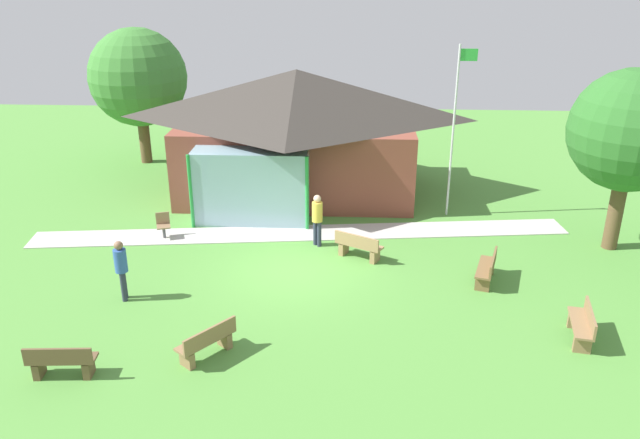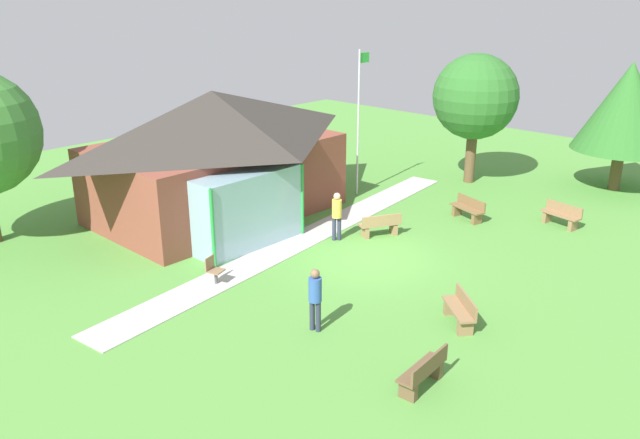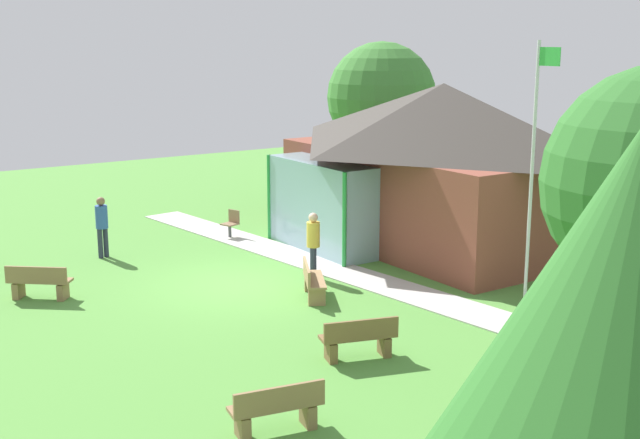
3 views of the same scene
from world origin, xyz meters
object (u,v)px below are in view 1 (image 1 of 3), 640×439
Objects in this scene: bench_front_center at (207,342)px; bench_lawn_far_right at (583,325)px; pavilion at (295,130)px; flagpole at (455,125)px; patio_chair_west at (163,226)px; bench_mid_right at (487,269)px; tree_east_hedge at (631,131)px; visitor_on_path at (317,216)px; tree_behind_pavilion_left at (138,78)px; bench_rear_near_path at (358,247)px; visitor_strolling_lawn at (121,266)px; bench_front_left at (62,362)px.

bench_lawn_far_right is (8.97, 1.19, 0.00)m from bench_front_center.
flagpole reaches higher than pavilion.
patio_chair_west is (-11.89, 5.49, 0.01)m from bench_lawn_far_right.
bench_mid_right is 6.17m from tree_east_hedge.
bench_mid_right is at bearing 41.69° from bench_lawn_far_right.
visitor_on_path is 0.29× the size of tree_behind_pavilion_left.
bench_rear_near_path is at bearing 87.01° from bench_mid_right.
pavilion is 1.65× the size of tree_behind_pavilion_left.
bench_front_center is 13.85m from tree_east_hedge.
bench_rear_near_path is (-3.26, -3.79, -2.92)m from flagpole.
flagpole reaches higher than bench_front_center.
visitor_strolling_lawn is 0.29× the size of tree_behind_pavilion_left.
tree_east_hedge reaches higher than bench_mid_right.
visitor_on_path is at bearing 158.24° from patio_chair_west.
patio_chair_west is (0.13, 7.61, 0.01)m from bench_front_left.
pavilion is at bearing 56.97° from bench_mid_right.
visitor_strolling_lawn is at bearing -164.19° from tree_east_hedge.
bench_mid_right is (3.68, -1.36, 0.00)m from bench_rear_near_path.
tree_behind_pavilion_left reaches higher than tree_east_hedge.
bench_front_center is at bearing 12.86° from bench_front_left.
pavilion reaches higher than patio_chair_west.
visitor_on_path is (5.14, -0.34, 0.61)m from patio_chair_west.
bench_lawn_far_right is at bearing -110.00° from visitor_strolling_lawn.
patio_chair_west reaches higher than bench_lawn_far_right.
bench_lawn_far_right is at bearing -52.53° from pavilion.
bench_front_left is at bearing -108.40° from pavilion.
pavilion reaches higher than visitor_strolling_lawn.
bench_front_center is 3.19m from bench_front_left.
pavilion is 1.62× the size of flagpole.
pavilion is 1.71× the size of tree_east_hedge.
bench_lawn_far_right is 13.10m from patio_chair_west.
bench_front_left is 0.26× the size of tree_behind_pavilion_left.
tree_behind_pavilion_left reaches higher than bench_front_center.
bench_front_center is 0.92× the size of bench_mid_right.
bench_rear_near_path is at bearing 39.91° from bench_front_left.
bench_front_center is 7.29m from patio_chair_west.
bench_lawn_far_right is 0.26× the size of tree_behind_pavilion_left.
flagpole is at bearing 77.80° from bench_rear_near_path.
pavilion is 6.28× the size of bench_mid_right.
bench_front_left is at bearing 146.41° from bench_front_center.
flagpole is 14.45m from bench_front_left.
visitor_strolling_lawn is 1.00× the size of visitor_on_path.
bench_rear_near_path and bench_front_left have the same top height.
bench_rear_near_path is 0.98× the size of bench_mid_right.
patio_chair_west reaches higher than bench_front_center.
bench_mid_right is at bearing -149.67° from tree_east_hedge.
flagpole is at bearing 152.12° from tree_east_hedge.
patio_chair_west is at bearing 179.96° from tree_east_hedge.
bench_front_center is 16.54m from tree_behind_pavilion_left.
tree_east_hedge is (10.56, -4.81, 1.35)m from pavilion.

